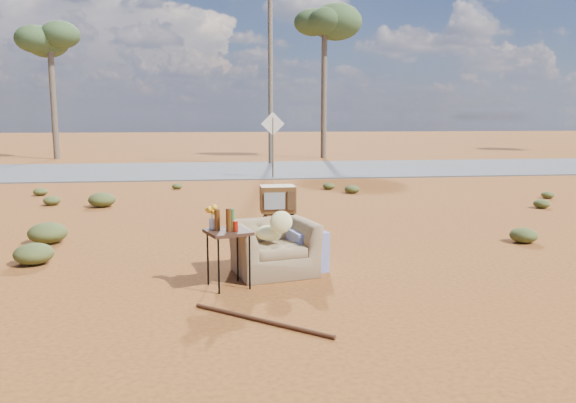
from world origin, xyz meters
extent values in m
plane|color=#91511D|center=(0.00, 0.00, 0.00)|extent=(140.00, 140.00, 0.00)
cube|color=#565659|center=(0.00, 15.00, 0.02)|extent=(140.00, 7.00, 0.04)
imported|color=olive|center=(0.27, 0.56, 0.46)|extent=(1.17, 0.89, 0.91)
ellipsoid|color=#E4DE8B|center=(0.21, 0.60, 0.53)|extent=(0.33, 0.33, 0.19)
ellipsoid|color=#E4DE8B|center=(0.36, 0.40, 0.70)|extent=(0.29, 0.15, 0.29)
cube|color=navy|center=(0.72, 0.76, 0.27)|extent=(0.57, 0.76, 0.53)
cube|color=black|center=(0.56, 2.56, 0.45)|extent=(0.50, 0.38, 0.03)
cylinder|color=black|center=(0.33, 2.38, 0.23)|extent=(0.02, 0.02, 0.45)
cylinder|color=black|center=(0.79, 2.38, 0.23)|extent=(0.02, 0.02, 0.45)
cylinder|color=black|center=(0.33, 2.73, 0.23)|extent=(0.02, 0.02, 0.45)
cylinder|color=black|center=(0.79, 2.73, 0.23)|extent=(0.02, 0.02, 0.45)
cube|color=brown|center=(0.56, 2.56, 0.69)|extent=(0.56, 0.44, 0.44)
cube|color=gray|center=(0.49, 2.33, 0.69)|extent=(0.34, 0.02, 0.27)
cube|color=#472D19|center=(0.76, 2.33, 0.69)|extent=(0.13, 0.02, 0.31)
cube|color=#372014|center=(-0.32, 0.01, 0.67)|extent=(0.61, 0.61, 0.04)
cylinder|color=black|center=(-0.44, -0.23, 0.34)|extent=(0.02, 0.02, 0.67)
cylinder|color=black|center=(-0.08, -0.11, 0.34)|extent=(0.02, 0.02, 0.67)
cylinder|color=black|center=(-0.57, 0.13, 0.34)|extent=(0.02, 0.02, 0.67)
cylinder|color=black|center=(-0.21, 0.26, 0.34)|extent=(0.02, 0.02, 0.67)
cylinder|color=#44210B|center=(-0.45, 0.02, 0.82)|extent=(0.07, 0.07, 0.25)
cylinder|color=#44210B|center=(-0.32, -0.07, 0.83)|extent=(0.06, 0.06, 0.27)
cylinder|color=#31632A|center=(-0.26, 0.13, 0.81)|extent=(0.06, 0.06, 0.23)
cylinder|color=#AA200D|center=(-0.24, -0.06, 0.76)|extent=(0.06, 0.06, 0.13)
cylinder|color=silver|center=(-0.51, 0.10, 0.76)|extent=(0.08, 0.08, 0.13)
ellipsoid|color=#EEA619|center=(-0.51, 0.10, 0.92)|extent=(0.15, 0.15, 0.12)
cylinder|color=#4F2915|center=(-0.04, -1.21, 0.02)|extent=(1.30, 1.11, 0.04)
cylinder|color=brown|center=(1.50, 12.00, 1.00)|extent=(0.06, 0.06, 2.00)
cube|color=silver|center=(1.50, 12.00, 1.80)|extent=(0.78, 0.04, 0.78)
cylinder|color=brown|center=(-8.00, 22.00, 3.00)|extent=(0.28, 0.28, 6.00)
ellipsoid|color=#405B2F|center=(-8.00, 22.00, 5.50)|extent=(3.20, 3.20, 2.20)
cylinder|color=brown|center=(5.00, 21.00, 3.50)|extent=(0.28, 0.28, 7.00)
ellipsoid|color=#405B2F|center=(5.00, 21.00, 6.50)|extent=(3.20, 3.20, 2.20)
cylinder|color=brown|center=(2.00, 17.50, 4.00)|extent=(0.20, 0.20, 8.00)
ellipsoid|color=#485023|center=(4.50, 1.80, 0.12)|extent=(0.44, 0.44, 0.24)
ellipsoid|color=#485023|center=(-3.00, 6.50, 0.17)|extent=(0.60, 0.60, 0.33)
ellipsoid|color=#485023|center=(6.80, 5.00, 0.10)|extent=(0.36, 0.36, 0.20)
ellipsoid|color=#485023|center=(3.20, 8.00, 0.11)|extent=(0.40, 0.40, 0.22)
ellipsoid|color=#485023|center=(-1.50, 9.50, 0.08)|extent=(0.30, 0.30, 0.17)
camera|label=1|loc=(-0.49, -6.53, 2.02)|focal=35.00mm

